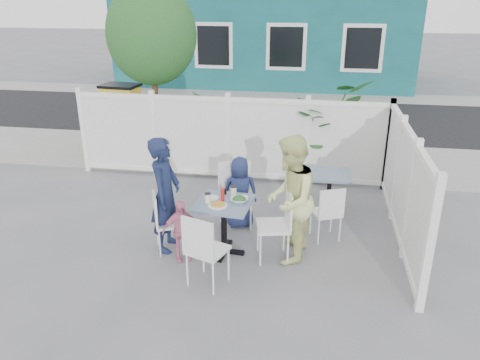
% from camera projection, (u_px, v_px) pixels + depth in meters
% --- Properties ---
extents(ground, '(80.00, 80.00, 0.00)m').
position_uv_depth(ground, '(191.00, 238.00, 6.89)').
color(ground, slate).
extents(near_sidewalk, '(24.00, 2.60, 0.01)m').
position_uv_depth(near_sidewalk, '(236.00, 156.00, 10.36)').
color(near_sidewalk, gray).
rests_on(near_sidewalk, ground).
extents(street, '(24.00, 5.00, 0.01)m').
position_uv_depth(street, '(258.00, 115.00, 13.75)').
color(street, black).
rests_on(street, ground).
extents(far_sidewalk, '(24.00, 1.60, 0.01)m').
position_uv_depth(far_sidewalk, '(270.00, 94.00, 16.59)').
color(far_sidewalk, gray).
rests_on(far_sidewalk, ground).
extents(building, '(11.00, 6.00, 6.00)m').
position_uv_depth(building, '(268.00, 2.00, 18.65)').
color(building, '#104D50').
rests_on(building, ground).
extents(fence_back, '(5.86, 0.08, 1.60)m').
position_uv_depth(fence_back, '(228.00, 140.00, 8.78)').
color(fence_back, white).
rests_on(fence_back, ground).
extents(fence_right, '(0.08, 3.66, 1.60)m').
position_uv_depth(fence_right, '(403.00, 187.00, 6.68)').
color(fence_right, white).
rests_on(fence_right, ground).
extents(tree, '(1.80, 1.62, 3.59)m').
position_uv_depth(tree, '(151.00, 35.00, 9.19)').
color(tree, '#382316').
rests_on(tree, ground).
extents(utility_cabinet, '(0.81, 0.62, 1.40)m').
position_uv_depth(utility_cabinet, '(123.00, 118.00, 10.70)').
color(utility_cabinet, gold).
rests_on(utility_cabinet, ground).
extents(potted_shrub_a, '(1.23, 1.23, 1.55)m').
position_uv_depth(potted_shrub_a, '(211.00, 130.00, 9.50)').
color(potted_shrub_a, '#1C4D23').
rests_on(potted_shrub_a, ground).
extents(potted_shrub_b, '(2.23, 2.23, 1.88)m').
position_uv_depth(potted_shrub_b, '(319.00, 128.00, 9.01)').
color(potted_shrub_b, '#1C4D23').
rests_on(potted_shrub_b, ground).
extents(main_table, '(0.78, 0.78, 0.77)m').
position_uv_depth(main_table, '(224.00, 214.00, 6.30)').
color(main_table, '#465D7F').
rests_on(main_table, ground).
extents(spare_table, '(0.66, 0.66, 0.68)m').
position_uv_depth(spare_table, '(330.00, 183.00, 7.50)').
color(spare_table, '#465D7F').
rests_on(spare_table, ground).
extents(chair_left, '(0.50, 0.51, 0.86)m').
position_uv_depth(chair_left, '(163.00, 218.00, 6.39)').
color(chair_left, white).
rests_on(chair_left, ground).
extents(chair_right, '(0.52, 0.53, 0.99)m').
position_uv_depth(chair_right, '(280.00, 220.00, 6.18)').
color(chair_right, white).
rests_on(chair_right, ground).
extents(chair_back, '(0.58, 0.57, 0.99)m').
position_uv_depth(chair_back, '(234.00, 190.00, 7.11)').
color(chair_back, white).
rests_on(chair_back, ground).
extents(chair_near, '(0.56, 0.55, 0.96)m').
position_uv_depth(chair_near, '(203.00, 246.00, 5.56)').
color(chair_near, white).
rests_on(chair_near, ground).
extents(chair_spare, '(0.50, 0.49, 0.84)m').
position_uv_depth(chair_spare, '(328.00, 210.00, 6.65)').
color(chair_spare, white).
rests_on(chair_spare, ground).
extents(man, '(0.40, 0.60, 1.62)m').
position_uv_depth(man, '(165.00, 195.00, 6.35)').
color(man, '#151E3F').
rests_on(man, ground).
extents(woman, '(0.74, 0.90, 1.72)m').
position_uv_depth(woman, '(290.00, 200.00, 6.08)').
color(woman, '#CFDC40').
rests_on(woman, ground).
extents(boy, '(0.63, 0.51, 1.11)m').
position_uv_depth(boy, '(240.00, 192.00, 7.07)').
color(boy, navy).
rests_on(boy, ground).
extents(toddler, '(0.55, 0.43, 0.87)m').
position_uv_depth(toddler, '(181.00, 231.00, 6.19)').
color(toddler, pink).
rests_on(toddler, ground).
extents(plate_main, '(0.25, 0.25, 0.02)m').
position_uv_depth(plate_main, '(218.00, 205.00, 6.12)').
color(plate_main, white).
rests_on(plate_main, main_table).
extents(plate_side, '(0.20, 0.20, 0.01)m').
position_uv_depth(plate_side, '(211.00, 198.00, 6.35)').
color(plate_side, white).
rests_on(plate_side, main_table).
extents(salad_bowl, '(0.23, 0.23, 0.06)m').
position_uv_depth(salad_bowl, '(239.00, 200.00, 6.23)').
color(salad_bowl, white).
rests_on(salad_bowl, main_table).
extents(coffee_cup_a, '(0.08, 0.08, 0.12)m').
position_uv_depth(coffee_cup_a, '(208.00, 198.00, 6.21)').
color(coffee_cup_a, beige).
rests_on(coffee_cup_a, main_table).
extents(coffee_cup_b, '(0.08, 0.08, 0.12)m').
position_uv_depth(coffee_cup_b, '(233.00, 191.00, 6.42)').
color(coffee_cup_b, beige).
rests_on(coffee_cup_b, main_table).
extents(ketchup_bottle, '(0.05, 0.05, 0.16)m').
position_uv_depth(ketchup_bottle, '(223.00, 195.00, 6.24)').
color(ketchup_bottle, red).
rests_on(ketchup_bottle, main_table).
extents(salt_shaker, '(0.03, 0.03, 0.07)m').
position_uv_depth(salt_shaker, '(223.00, 193.00, 6.44)').
color(salt_shaker, white).
rests_on(salt_shaker, main_table).
extents(pepper_shaker, '(0.03, 0.03, 0.08)m').
position_uv_depth(pepper_shaker, '(225.00, 192.00, 6.46)').
color(pepper_shaker, black).
rests_on(pepper_shaker, main_table).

